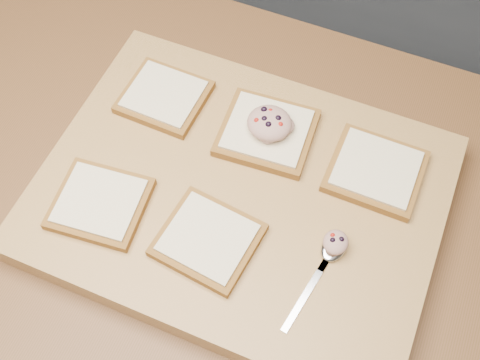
% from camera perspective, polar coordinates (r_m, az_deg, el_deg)
% --- Properties ---
extents(island_counter, '(2.00, 0.80, 0.90)m').
position_cam_1_polar(island_counter, '(1.26, 1.95, -13.75)').
color(island_counter, slate).
rests_on(island_counter, ground).
extents(cutting_board, '(0.54, 0.41, 0.04)m').
position_cam_1_polar(cutting_board, '(0.84, 0.00, -1.64)').
color(cutting_board, tan).
rests_on(cutting_board, island_counter).
extents(bread_far_left, '(0.12, 0.11, 0.02)m').
position_cam_1_polar(bread_far_left, '(0.91, -7.20, 7.86)').
color(bread_far_left, brown).
rests_on(bread_far_left, cutting_board).
extents(bread_far_center, '(0.14, 0.13, 0.02)m').
position_cam_1_polar(bread_far_center, '(0.87, 2.57, 4.58)').
color(bread_far_center, brown).
rests_on(bread_far_center, cutting_board).
extents(bread_far_right, '(0.13, 0.12, 0.02)m').
position_cam_1_polar(bread_far_right, '(0.85, 12.74, 0.88)').
color(bread_far_right, brown).
rests_on(bread_far_right, cutting_board).
extents(bread_near_left, '(0.13, 0.12, 0.02)m').
position_cam_1_polar(bread_near_left, '(0.83, -13.14, -2.14)').
color(bread_near_left, brown).
rests_on(bread_near_left, cutting_board).
extents(bread_near_center, '(0.13, 0.12, 0.02)m').
position_cam_1_polar(bread_near_center, '(0.78, -3.06, -5.66)').
color(bread_near_center, brown).
rests_on(bread_near_center, cutting_board).
extents(tuna_salad_dollop, '(0.06, 0.06, 0.03)m').
position_cam_1_polar(tuna_salad_dollop, '(0.84, 2.81, 5.43)').
color(tuna_salad_dollop, tan).
rests_on(tuna_salad_dollop, bread_far_center).
extents(spoon, '(0.04, 0.15, 0.01)m').
position_cam_1_polar(spoon, '(0.79, 8.53, -6.93)').
color(spoon, silver).
rests_on(spoon, cutting_board).
extents(spoon_salad, '(0.03, 0.04, 0.02)m').
position_cam_1_polar(spoon_salad, '(0.78, 9.06, -5.84)').
color(spoon_salad, tan).
rests_on(spoon_salad, spoon).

